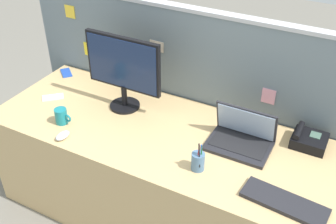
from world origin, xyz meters
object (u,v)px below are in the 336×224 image
(laptop, at_px, (241,136))
(desk_phone, at_px, (308,140))
(computer_mouse_right_hand, at_px, (63,136))
(keyboard_main, at_px, (284,202))
(cell_phone_white_slab, at_px, (53,97))
(cell_phone_blue_case, at_px, (66,73))
(coffee_mug, at_px, (62,116))
(desktop_monitor, at_px, (123,68))
(pen_cup, at_px, (198,161))

(laptop, distance_m, desk_phone, 0.39)
(desk_phone, distance_m, computer_mouse_right_hand, 1.43)
(keyboard_main, xyz_separation_m, cell_phone_white_slab, (-1.64, 0.22, -0.01))
(laptop, relative_size, desk_phone, 1.86)
(desk_phone, relative_size, computer_mouse_right_hand, 1.93)
(cell_phone_blue_case, height_order, coffee_mug, coffee_mug)
(desktop_monitor, distance_m, pen_cup, 0.79)
(cell_phone_blue_case, bearing_deg, computer_mouse_right_hand, -101.69)
(pen_cup, bearing_deg, cell_phone_blue_case, 159.14)
(keyboard_main, distance_m, cell_phone_white_slab, 1.66)
(desktop_monitor, distance_m, cell_phone_white_slab, 0.59)
(laptop, height_order, cell_phone_blue_case, laptop)
(laptop, xyz_separation_m, computer_mouse_right_hand, (-0.95, -0.44, -0.04))
(desktop_monitor, bearing_deg, computer_mouse_right_hand, -107.08)
(desk_phone, relative_size, cell_phone_blue_case, 1.44)
(cell_phone_blue_case, bearing_deg, cell_phone_white_slab, -115.28)
(pen_cup, relative_size, coffee_mug, 1.57)
(desktop_monitor, bearing_deg, coffee_mug, -125.23)
(pen_cup, distance_m, coffee_mug, 0.92)
(desktop_monitor, xyz_separation_m, cell_phone_blue_case, (-0.64, 0.16, -0.28))
(computer_mouse_right_hand, xyz_separation_m, pen_cup, (0.82, 0.13, 0.04))
(keyboard_main, height_order, coffee_mug, coffee_mug)
(keyboard_main, distance_m, computer_mouse_right_hand, 1.30)
(laptop, bearing_deg, keyboard_main, -45.13)
(desk_phone, height_order, keyboard_main, desk_phone)
(computer_mouse_right_hand, xyz_separation_m, cell_phone_white_slab, (-0.35, 0.31, -0.01))
(desktop_monitor, bearing_deg, desk_phone, 7.38)
(laptop, distance_m, coffee_mug, 1.10)
(desktop_monitor, height_order, pen_cup, desktop_monitor)
(desk_phone, relative_size, keyboard_main, 0.47)
(computer_mouse_right_hand, relative_size, cell_phone_blue_case, 0.75)
(laptop, relative_size, keyboard_main, 0.86)
(coffee_mug, bearing_deg, keyboard_main, -0.98)
(laptop, distance_m, computer_mouse_right_hand, 1.05)
(computer_mouse_right_hand, relative_size, cell_phone_white_slab, 0.71)
(desktop_monitor, distance_m, computer_mouse_right_hand, 0.55)
(coffee_mug, bearing_deg, pen_cup, 0.57)
(laptop, height_order, computer_mouse_right_hand, laptop)
(keyboard_main, bearing_deg, cell_phone_blue_case, 168.82)
(pen_cup, xyz_separation_m, cell_phone_blue_case, (-1.31, 0.50, -0.05))
(keyboard_main, xyz_separation_m, computer_mouse_right_hand, (-1.29, -0.09, 0.01))
(coffee_mug, bearing_deg, computer_mouse_right_hand, -49.29)
(desktop_monitor, height_order, cell_phone_white_slab, desktop_monitor)
(desktop_monitor, xyz_separation_m, desk_phone, (1.15, 0.15, -0.25))
(desk_phone, xyz_separation_m, pen_cup, (-0.48, -0.48, 0.02))
(laptop, xyz_separation_m, cell_phone_white_slab, (-1.30, -0.13, -0.05))
(coffee_mug, bearing_deg, desktop_monitor, 54.77)
(desk_phone, distance_m, cell_phone_blue_case, 1.79)
(laptop, relative_size, computer_mouse_right_hand, 3.58)
(cell_phone_white_slab, relative_size, coffee_mug, 1.24)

